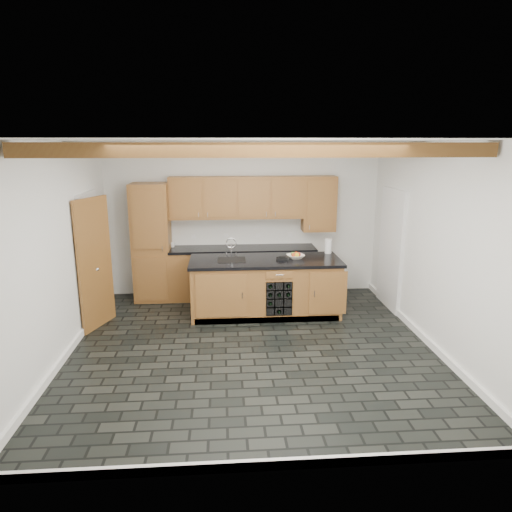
{
  "coord_description": "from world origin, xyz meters",
  "views": [
    {
      "loc": [
        -0.38,
        -5.87,
        2.76
      ],
      "look_at": [
        0.11,
        0.8,
        1.11
      ],
      "focal_mm": 32.0,
      "sensor_mm": 36.0,
      "label": 1
    }
  ],
  "objects": [
    {
      "name": "mug",
      "position": [
        -1.3,
        2.32,
        0.97
      ],
      "size": [
        0.1,
        0.1,
        0.09
      ],
      "primitive_type": "imported",
      "rotation": [
        0.0,
        0.0,
        0.13
      ],
      "color": "white",
      "rests_on": "back_cabinetry"
    },
    {
      "name": "faucet",
      "position": [
        -0.25,
        1.33,
        0.96
      ],
      "size": [
        0.45,
        0.4,
        0.34
      ],
      "color": "black",
      "rests_on": "island"
    },
    {
      "name": "paper_towel",
      "position": [
        1.42,
        1.65,
        1.05
      ],
      "size": [
        0.12,
        0.12,
        0.25
      ],
      "primitive_type": "cylinder",
      "color": "white",
      "rests_on": "island"
    },
    {
      "name": "kitchen_scale",
      "position": [
        0.57,
        1.26,
        0.96
      ],
      "size": [
        0.18,
        0.12,
        0.05
      ],
      "rotation": [
        0.0,
        0.0,
        0.1
      ],
      "color": "black",
      "rests_on": "island"
    },
    {
      "name": "island",
      "position": [
        0.31,
        1.28,
        0.47
      ],
      "size": [
        2.48,
        0.96,
        0.93
      ],
      "color": "#965D30",
      "rests_on": "ground"
    },
    {
      "name": "back_cabinetry",
      "position": [
        -0.38,
        2.24,
        0.98
      ],
      "size": [
        3.65,
        0.62,
        2.2
      ],
      "color": "#965D30",
      "rests_on": "ground"
    },
    {
      "name": "fruit_cluster",
      "position": [
        0.8,
        1.31,
        1.0
      ],
      "size": [
        0.16,
        0.17,
        0.07
      ],
      "color": "#B52818",
      "rests_on": "fruit_bowl"
    },
    {
      "name": "room_shell",
      "position": [
        -0.09,
        0.53,
        1.53
      ],
      "size": [
        5.01,
        5.0,
        5.0
      ],
      "color": "white",
      "rests_on": "ground"
    },
    {
      "name": "ground",
      "position": [
        0.0,
        0.0,
        0.0
      ],
      "size": [
        5.0,
        5.0,
        0.0
      ],
      "primitive_type": "plane",
      "color": "black",
      "rests_on": "ground"
    },
    {
      "name": "fruit_bowl",
      "position": [
        0.8,
        1.31,
        0.96
      ],
      "size": [
        0.35,
        0.35,
        0.07
      ],
      "primitive_type": "imported",
      "rotation": [
        0.0,
        0.0,
        0.29
      ],
      "color": "white",
      "rests_on": "island"
    }
  ]
}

